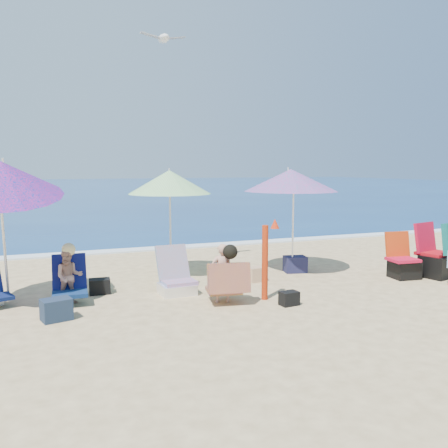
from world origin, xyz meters
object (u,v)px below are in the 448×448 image
object	(u,v)px
camp_chair_left	(403,264)
person_left	(69,276)
seagull	(164,38)
furled_umbrella	(267,255)
umbrella_blue	(1,178)
person_center	(225,275)
chair_rainbow	(176,281)
umbrella_turquoise	(291,180)
umbrella_striped	(170,182)
camp_chair_right	(439,257)

from	to	relation	value
camp_chair_left	person_left	xyz separation A→B (m)	(-5.95, 0.55, 0.17)
seagull	furled_umbrella	bearing A→B (deg)	-68.99
seagull	umbrella_blue	bearing A→B (deg)	-152.63
person_center	person_left	bearing A→B (deg)	158.34
furled_umbrella	person_center	size ratio (longest dim) A/B	1.41
camp_chair_left	seagull	size ratio (longest dim) A/B	1.01
umbrella_blue	person_left	world-z (taller)	umbrella_blue
chair_rainbow	camp_chair_left	world-z (taller)	camp_chair_left
umbrella_turquoise	chair_rainbow	distance (m)	3.03
umbrella_striped	person_center	bearing A→B (deg)	-81.21
furled_umbrella	umbrella_striped	bearing A→B (deg)	115.34
chair_rainbow	camp_chair_left	distance (m)	4.30
umbrella_blue	furled_umbrella	bearing A→B (deg)	-15.52
camp_chair_left	person_left	world-z (taller)	person_left
furled_umbrella	chair_rainbow	distance (m)	1.61
umbrella_blue	person_center	distance (m)	3.55
umbrella_turquoise	person_center	bearing A→B (deg)	-142.83
camp_chair_right	chair_rainbow	bearing A→B (deg)	171.34
camp_chair_right	person_left	size ratio (longest dim) A/B	1.15
umbrella_turquoise	person_left	size ratio (longest dim) A/B	2.49
umbrella_blue	person_left	distance (m)	1.73
furled_umbrella	camp_chair_left	size ratio (longest dim) A/B	1.50
chair_rainbow	person_left	size ratio (longest dim) A/B	0.82
umbrella_striped	person_left	distance (m)	2.61
umbrella_striped	furled_umbrella	size ratio (longest dim) A/B	1.58
person_left	camp_chair_left	bearing A→B (deg)	-5.29
umbrella_blue	chair_rainbow	world-z (taller)	umbrella_blue
umbrella_blue	person_center	world-z (taller)	umbrella_blue
umbrella_blue	furled_umbrella	world-z (taller)	umbrella_blue
umbrella_turquoise	camp_chair_left	xyz separation A→B (m)	(1.79, -1.15, -1.57)
camp_chair_left	umbrella_striped	bearing A→B (deg)	157.24
furled_umbrella	seagull	distance (m)	4.62
person_left	seagull	bearing A→B (deg)	38.79
person_left	camp_chair_right	bearing A→B (deg)	-6.53
person_center	camp_chair_right	bearing A→B (deg)	1.62
umbrella_turquoise	seagull	xyz separation A→B (m)	(-2.24, 0.95, 2.66)
umbrella_blue	chair_rainbow	bearing A→B (deg)	-2.46
chair_rainbow	person_center	distance (m)	1.05
umbrella_striped	person_center	distance (m)	2.46
chair_rainbow	umbrella_striped	bearing A→B (deg)	79.41
camp_chair_left	person_center	bearing A→B (deg)	-174.98
umbrella_striped	furled_umbrella	bearing A→B (deg)	-64.66
furled_umbrella	seagull	xyz separation A→B (m)	(-0.96, 2.49, 3.77)
furled_umbrella	person_left	bearing A→B (deg)	162.00
umbrella_blue	camp_chair_left	distance (m)	7.05
umbrella_turquoise	furled_umbrella	xyz separation A→B (m)	(-1.28, -1.54, -1.11)
umbrella_turquoise	seagull	distance (m)	3.60
umbrella_turquoise	furled_umbrella	distance (m)	2.29
umbrella_turquoise	seagull	size ratio (longest dim) A/B	2.71
chair_rainbow	camp_chair_right	xyz separation A→B (m)	(4.92, -0.75, 0.18)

